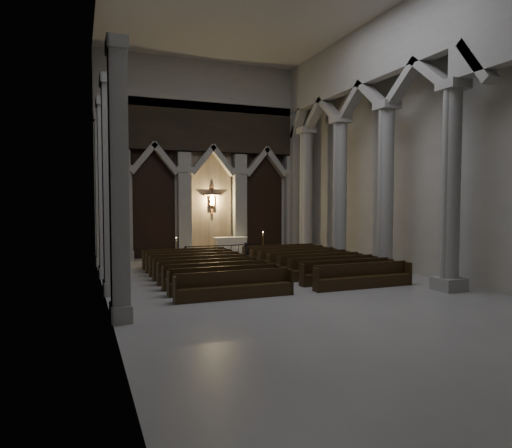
# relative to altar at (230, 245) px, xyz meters

# --- Properties ---
(room) EXTENTS (24.00, 24.10, 12.00)m
(room) POSITION_rel_altar_xyz_m (-0.94, -10.89, 6.93)
(room) COLOR #9E9C96
(room) RESTS_ON ground
(sanctuary_wall) EXTENTS (14.00, 0.77, 12.00)m
(sanctuary_wall) POSITION_rel_altar_xyz_m (-0.94, 0.65, 5.94)
(sanctuary_wall) COLOR #9F9C94
(sanctuary_wall) RESTS_ON ground
(right_arcade) EXTENTS (1.00, 24.00, 12.00)m
(right_arcade) POSITION_rel_altar_xyz_m (4.56, -9.56, 7.15)
(right_arcade) COLOR #9F9C94
(right_arcade) RESTS_ON ground
(left_pilasters) EXTENTS (0.60, 13.00, 8.03)m
(left_pilasters) POSITION_rel_altar_xyz_m (-7.69, -7.39, 3.23)
(left_pilasters) COLOR #9F9C94
(left_pilasters) RESTS_ON ground
(sanctuary_step) EXTENTS (8.50, 2.60, 0.15)m
(sanctuary_step) POSITION_rel_altar_xyz_m (-0.94, -0.29, -0.60)
(sanctuary_step) COLOR #9F9C94
(sanctuary_step) RESTS_ON ground
(altar) EXTENTS (2.06, 0.83, 1.04)m
(altar) POSITION_rel_altar_xyz_m (0.00, 0.00, 0.00)
(altar) COLOR beige
(altar) RESTS_ON sanctuary_step
(altar_rail) EXTENTS (4.62, 0.09, 0.91)m
(altar_rail) POSITION_rel_altar_xyz_m (-0.94, -1.70, -0.07)
(altar_rail) COLOR black
(altar_rail) RESTS_ON ground
(candle_stand_left) EXTENTS (0.24, 0.24, 1.41)m
(candle_stand_left) POSITION_rel_altar_xyz_m (-3.70, -1.61, -0.29)
(candle_stand_left) COLOR #B88D38
(candle_stand_left) RESTS_ON ground
(candle_stand_right) EXTENTS (0.27, 0.27, 1.59)m
(candle_stand_right) POSITION_rel_altar_xyz_m (1.64, -1.41, -0.24)
(candle_stand_right) COLOR #B88D38
(candle_stand_right) RESTS_ON ground
(pews) EXTENTS (9.78, 8.58, 0.98)m
(pews) POSITION_rel_altar_xyz_m (-0.94, -7.70, -0.36)
(pews) COLOR black
(pews) RESTS_ON ground
(worshipper) EXTENTS (0.50, 0.41, 1.18)m
(worshipper) POSITION_rel_altar_xyz_m (-0.29, -3.70, -0.08)
(worshipper) COLOR black
(worshipper) RESTS_ON ground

